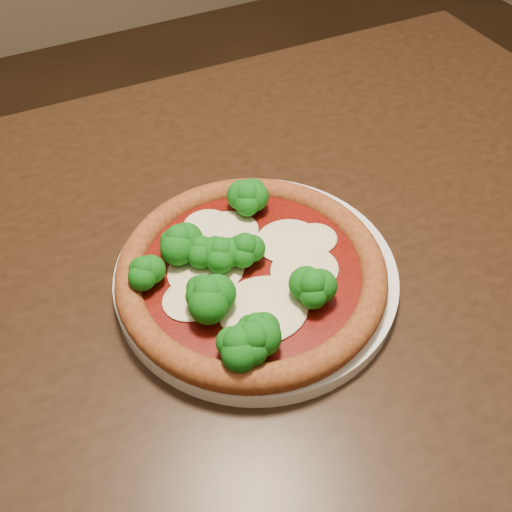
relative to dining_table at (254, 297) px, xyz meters
name	(u,v)px	position (x,y,z in m)	size (l,w,h in m)	color
floor	(298,414)	(0.16, 0.10, -0.65)	(4.00, 4.00, 0.00)	black
dining_table	(254,297)	(0.00, 0.00, 0.00)	(1.17, 0.80, 0.75)	black
plate	(256,276)	(-0.03, -0.05, 0.11)	(0.30, 0.30, 0.02)	silver
pizza	(247,271)	(-0.04, -0.07, 0.14)	(0.28, 0.28, 0.06)	brown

